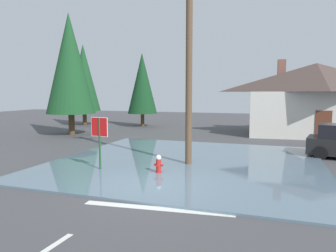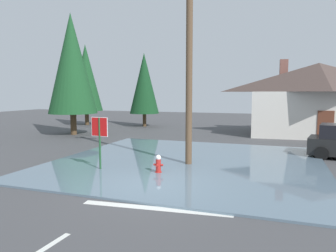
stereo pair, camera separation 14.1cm
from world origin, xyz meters
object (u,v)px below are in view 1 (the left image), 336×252
object	(u,v)px
utility_pole	(189,50)
pine_tree_short_left	(84,78)
house	(315,98)
fire_hydrant	(159,165)
pine_tree_mid_left	(142,83)
stop_sign_near	(100,133)
pine_tree_tall_left	(70,64)

from	to	relation	value
utility_pole	pine_tree_short_left	xyz separation A→B (m)	(-14.25, 13.69, -0.34)
utility_pole	house	bearing A→B (deg)	63.71
fire_hydrant	utility_pole	size ratio (longest dim) A/B	0.08
pine_tree_mid_left	pine_tree_short_left	bearing A→B (deg)	-175.03
pine_tree_short_left	fire_hydrant	bearing A→B (deg)	-48.90
stop_sign_near	pine_tree_short_left	world-z (taller)	pine_tree_short_left
fire_hydrant	pine_tree_mid_left	world-z (taller)	pine_tree_mid_left
stop_sign_near	house	size ratio (longest dim) A/B	0.21
utility_pole	pine_tree_tall_left	size ratio (longest dim) A/B	1.06
utility_pole	pine_tree_short_left	world-z (taller)	utility_pole
fire_hydrant	pine_tree_tall_left	size ratio (longest dim) A/B	0.08
pine_tree_mid_left	pine_tree_short_left	xyz separation A→B (m)	(-5.98, -0.52, 0.59)
utility_pole	fire_hydrant	bearing A→B (deg)	-111.07
house	pine_tree_tall_left	xyz separation A→B (m)	(-17.33, -5.85, 2.52)
stop_sign_near	fire_hydrant	distance (m)	2.71
pine_tree_tall_left	fire_hydrant	bearing A→B (deg)	-40.70
pine_tree_mid_left	stop_sign_near	bearing A→B (deg)	-72.50
fire_hydrant	utility_pole	xyz separation A→B (m)	(0.71, 1.84, 4.58)
pine_tree_tall_left	pine_tree_mid_left	size ratio (longest dim) A/B	1.32
utility_pole	pine_tree_short_left	bearing A→B (deg)	136.15
utility_pole	pine_tree_mid_left	size ratio (longest dim) A/B	1.39
utility_pole	pine_tree_mid_left	distance (m)	16.47
house	pine_tree_tall_left	bearing A→B (deg)	-161.34
stop_sign_near	pine_tree_short_left	distance (m)	19.56
utility_pole	house	world-z (taller)	utility_pole
stop_sign_near	pine_tree_mid_left	xyz separation A→B (m)	(-5.15, 16.32, 2.46)
fire_hydrant	pine_tree_short_left	xyz separation A→B (m)	(-13.55, 15.53, 4.24)
house	pine_tree_tall_left	distance (m)	18.46
pine_tree_mid_left	pine_tree_short_left	world-z (taller)	pine_tree_short_left
utility_pole	pine_tree_tall_left	distance (m)	13.02
pine_tree_tall_left	pine_tree_mid_left	world-z (taller)	pine_tree_tall_left
fire_hydrant	pine_tree_short_left	distance (m)	21.04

